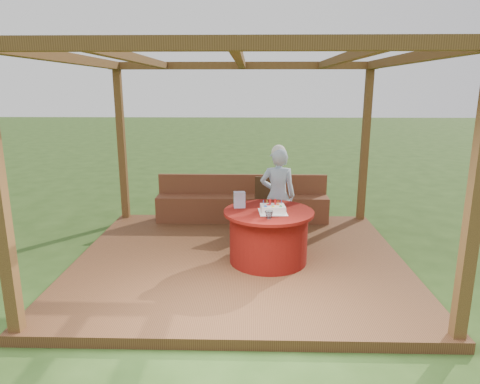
% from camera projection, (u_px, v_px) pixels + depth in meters
% --- Properties ---
extents(ground, '(60.00, 60.00, 0.00)m').
position_uv_depth(ground, '(240.00, 265.00, 5.99)').
color(ground, '#274416').
rests_on(ground, ground).
extents(deck, '(4.50, 4.00, 0.12)m').
position_uv_depth(deck, '(240.00, 261.00, 5.97)').
color(deck, brown).
rests_on(deck, ground).
extents(pergola, '(4.50, 4.00, 2.72)m').
position_uv_depth(pergola, '(239.00, 89.00, 5.41)').
color(pergola, brown).
rests_on(pergola, deck).
extents(bench, '(3.00, 0.42, 0.80)m').
position_uv_depth(bench, '(242.00, 206.00, 7.56)').
color(bench, brown).
rests_on(bench, deck).
extents(table, '(1.20, 1.20, 0.71)m').
position_uv_depth(table, '(268.00, 236.00, 5.77)').
color(table, maroon).
rests_on(table, deck).
extents(chair, '(0.49, 0.49, 0.86)m').
position_uv_depth(chair, '(266.00, 202.00, 7.05)').
color(chair, '#3E2613').
rests_on(chair, deck).
extents(elderly_woman, '(0.53, 0.36, 1.49)m').
position_uv_depth(elderly_woman, '(278.00, 194.00, 6.40)').
color(elderly_woman, '#8FB0D5').
rests_on(elderly_woman, deck).
extents(birthday_cake, '(0.38, 0.38, 0.17)m').
position_uv_depth(birthday_cake, '(273.00, 209.00, 5.59)').
color(birthday_cake, white).
rests_on(birthday_cake, table).
extents(gift_bag, '(0.16, 0.12, 0.22)m').
position_uv_depth(gift_bag, '(239.00, 200.00, 5.81)').
color(gift_bag, '#CB83B3').
rests_on(gift_bag, table).
extents(drinking_glass, '(0.13, 0.13, 0.10)m').
position_uv_depth(drinking_glass, '(269.00, 215.00, 5.34)').
color(drinking_glass, white).
rests_on(drinking_glass, table).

